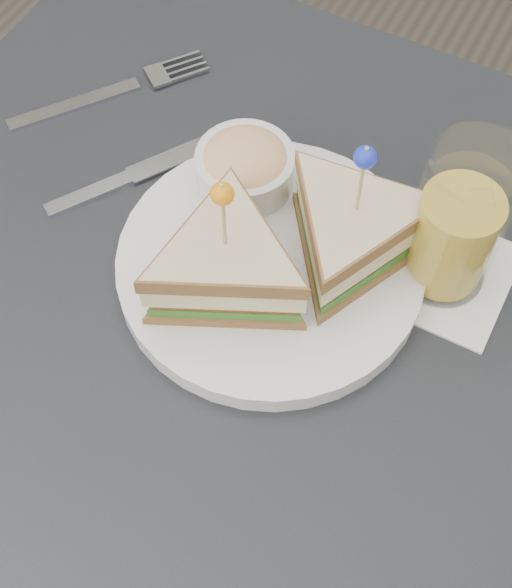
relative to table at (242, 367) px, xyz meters
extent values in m
plane|color=#3F3833|center=(0.00, 0.00, -0.67)|extent=(3.50, 3.50, 0.00)
cube|color=black|center=(0.00, 0.00, 0.06)|extent=(0.80, 0.80, 0.03)
cylinder|color=black|center=(-0.35, 0.35, -0.31)|extent=(0.04, 0.04, 0.72)
cylinder|color=silver|center=(0.00, 0.06, 0.08)|extent=(0.29, 0.29, 0.02)
cylinder|color=silver|center=(0.00, 0.06, 0.09)|extent=(0.29, 0.29, 0.01)
cylinder|color=tan|center=(-0.02, 0.02, 0.19)|extent=(0.00, 0.00, 0.09)
sphere|color=orange|center=(-0.02, 0.02, 0.23)|extent=(0.02, 0.02, 0.02)
cylinder|color=tan|center=(0.05, 0.10, 0.19)|extent=(0.00, 0.00, 0.09)
sphere|color=#1829B5|center=(0.05, 0.10, 0.23)|extent=(0.02, 0.02, 0.02)
cylinder|color=silver|center=(-0.06, 0.13, 0.11)|extent=(0.10, 0.10, 0.04)
ellipsoid|color=#E0B772|center=(-0.06, 0.13, 0.13)|extent=(0.09, 0.09, 0.04)
cube|color=silver|center=(-0.27, 0.15, 0.08)|extent=(0.10, 0.12, 0.00)
cube|color=silver|center=(-0.22, 0.22, 0.08)|extent=(0.04, 0.03, 0.00)
cube|color=white|center=(-0.19, 0.06, 0.08)|extent=(0.06, 0.09, 0.01)
cube|color=white|center=(-0.14, 0.14, 0.08)|extent=(0.08, 0.11, 0.00)
cylinder|color=white|center=(-0.11, 0.19, 0.08)|extent=(0.03, 0.03, 0.00)
cube|color=white|center=(0.13, 0.13, 0.08)|extent=(0.12, 0.12, 0.00)
cylinder|color=gold|center=(0.13, 0.13, 0.13)|extent=(0.07, 0.07, 0.10)
cylinder|color=white|center=(0.13, 0.13, 0.15)|extent=(0.08, 0.08, 0.15)
cube|color=white|center=(0.14, 0.14, 0.18)|extent=(0.02, 0.02, 0.02)
cube|color=white|center=(0.12, 0.13, 0.17)|extent=(0.02, 0.02, 0.02)
camera|label=1|loc=(0.17, -0.29, 0.69)|focal=50.00mm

